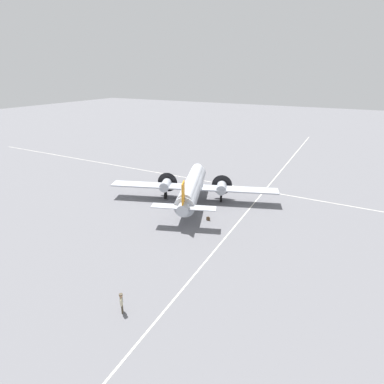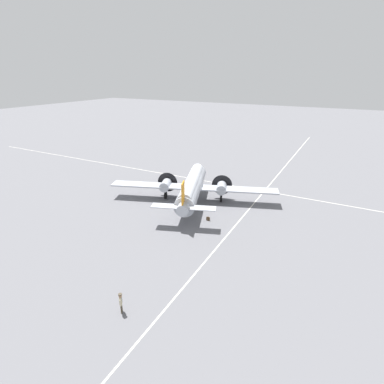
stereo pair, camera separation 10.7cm
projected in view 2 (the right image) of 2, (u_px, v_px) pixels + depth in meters
The scene contains 6 objects.
ground_plane at pixel (192, 203), 44.68m from camera, with size 300.00×300.00×0.00m, color slate.
apron_line_eastwest at pixel (218, 183), 52.67m from camera, with size 120.00×0.16×0.01m.
apron_line_northsouth at pixel (245, 214), 41.08m from camera, with size 0.16×120.00×0.01m.
airliner_main at pixel (192, 186), 44.14m from camera, with size 24.30×17.04×6.00m.
crew_foreground at pixel (121, 301), 23.86m from camera, with size 0.42×0.52×1.83m.
suitcase_near_door at pixel (208, 219), 39.29m from camera, with size 0.46×0.16×0.52m.
Camera 2 is at (19.25, -36.09, 18.06)m, focal length 28.00 mm.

